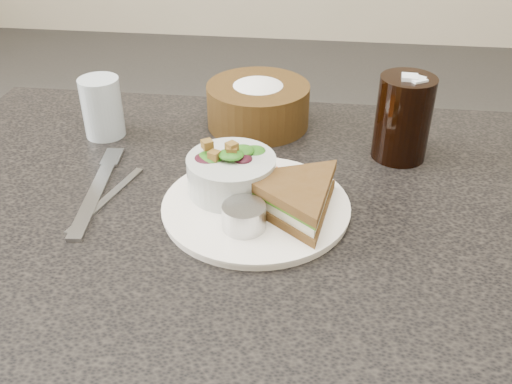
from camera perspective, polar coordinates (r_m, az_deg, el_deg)
The scene contains 11 objects.
dining_table at distance 1.06m, azimuth -1.81°, elevation -18.03°, with size 1.00×0.70×0.75m, color black.
dinner_plate at distance 0.78m, azimuth 0.00°, elevation -1.52°, with size 0.25×0.25×0.01m, color white.
sandwich at distance 0.75m, azimuth 3.88°, elevation -0.52°, with size 0.17×0.17×0.05m, color #4E351B, non-canonical shape.
salad_bowl at distance 0.78m, azimuth -2.48°, elevation 2.39°, with size 0.12×0.12×0.07m, color #AFB5B3, non-canonical shape.
dressing_ramekin at distance 0.72m, azimuth -1.21°, elevation -2.50°, with size 0.06×0.06×0.03m, color #AEAEB0.
orange_wedge at distance 0.81m, azimuth 1.59°, elevation 1.93°, with size 0.07×0.07×0.03m, color #F6520B.
fork at distance 0.84m, azimuth -15.81°, elevation -0.23°, with size 0.02×0.21×0.01m, color #A4A6AA.
knife at distance 0.83m, azimuth -14.69°, elevation -0.69°, with size 0.01×0.17×0.00m, color #A5A6A8.
bread_basket at distance 0.99m, azimuth 0.20°, elevation 9.37°, with size 0.18×0.18×0.10m, color #513815, non-canonical shape.
cola_glass at distance 0.90m, azimuth 14.55°, elevation 7.50°, with size 0.08×0.08×0.14m, color black, non-canonical shape.
water_glass at distance 0.98m, azimuth -15.13°, elevation 8.16°, with size 0.07×0.07×0.10m, color #ADBBC7.
Camera 1 is at (0.11, -0.65, 1.20)m, focal length 40.00 mm.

